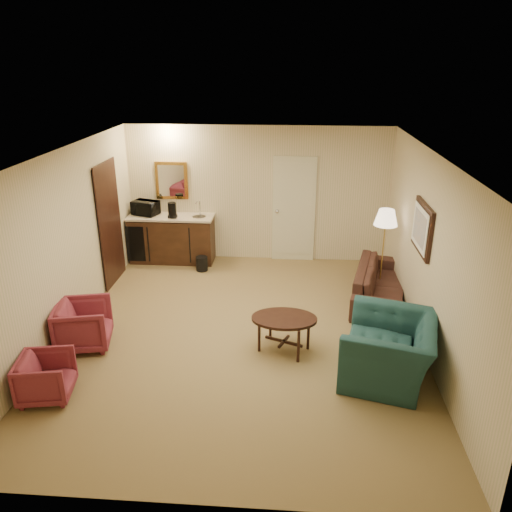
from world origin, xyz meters
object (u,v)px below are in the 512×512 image
(wetbar_cabinet, at_px, (172,239))
(waste_bin, at_px, (202,264))
(teal_armchair, at_px, (390,340))
(coffee_table, at_px, (284,334))
(rose_chair_far, at_px, (46,375))
(microwave, at_px, (145,206))
(rose_chair_near, at_px, (83,323))
(sofa, at_px, (381,278))
(floor_lamp, at_px, (383,251))
(coffee_maker, at_px, (172,210))

(wetbar_cabinet, relative_size, waste_bin, 6.03)
(teal_armchair, distance_m, coffee_table, 1.43)
(coffee_table, bearing_deg, wetbar_cabinet, 125.97)
(teal_armchair, distance_m, rose_chair_far, 4.12)
(teal_armchair, bearing_deg, microwave, -117.31)
(teal_armchair, xyz_separation_m, rose_chair_near, (-4.05, 0.43, -0.17))
(microwave, bearing_deg, rose_chair_far, -71.48)
(wetbar_cabinet, relative_size, coffee_table, 1.86)
(sofa, bearing_deg, floor_lamp, 4.24)
(waste_bin, bearing_deg, coffee_maker, 149.30)
(rose_chair_near, distance_m, coffee_maker, 3.21)
(teal_armchair, distance_m, waste_bin, 4.31)
(coffee_maker, bearing_deg, waste_bin, -28.39)
(wetbar_cabinet, distance_m, rose_chair_far, 4.35)
(rose_chair_far, height_order, microwave, microwave)
(sofa, bearing_deg, waste_bin, 85.75)
(microwave, bearing_deg, teal_armchair, -23.68)
(microwave, height_order, coffee_maker, microwave)
(wetbar_cabinet, xyz_separation_m, microwave, (-0.50, 0.05, 0.62))
(rose_chair_near, bearing_deg, coffee_table, -100.94)
(teal_armchair, bearing_deg, floor_lamp, -171.87)
(wetbar_cabinet, distance_m, coffee_table, 3.84)
(teal_armchair, relative_size, floor_lamp, 0.83)
(wetbar_cabinet, height_order, microwave, microwave)
(coffee_maker, bearing_deg, sofa, -17.11)
(sofa, relative_size, coffee_table, 2.22)
(microwave, distance_m, coffee_maker, 0.58)
(floor_lamp, height_order, microwave, floor_lamp)
(sofa, distance_m, rose_chair_near, 4.65)
(sofa, xyz_separation_m, teal_armchair, (-0.25, -2.20, 0.15))
(rose_chair_near, bearing_deg, wetbar_cabinet, -21.64)
(sofa, height_order, waste_bin, sofa)
(teal_armchair, bearing_deg, rose_chair_near, -81.23)
(coffee_table, distance_m, waste_bin, 3.10)
(coffee_table, distance_m, floor_lamp, 2.61)
(rose_chair_near, bearing_deg, sofa, -80.40)
(floor_lamp, distance_m, waste_bin, 3.32)
(sofa, height_order, rose_chair_far, sofa)
(teal_armchair, xyz_separation_m, coffee_table, (-1.30, 0.52, -0.28))
(microwave, bearing_deg, floor_lamp, 3.80)
(coffee_table, xyz_separation_m, waste_bin, (-1.60, 2.65, -0.12))
(wetbar_cabinet, bearing_deg, rose_chair_near, -98.92)
(wetbar_cabinet, bearing_deg, waste_bin, -34.73)
(sofa, height_order, microwave, microwave)
(teal_armchair, height_order, waste_bin, teal_armchair)
(wetbar_cabinet, height_order, rose_chair_near, wetbar_cabinet)
(sofa, bearing_deg, teal_armchair, -173.63)
(waste_bin, bearing_deg, coffee_table, -58.87)
(rose_chair_near, bearing_deg, rose_chair_far, 167.28)
(sofa, relative_size, rose_chair_near, 2.74)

